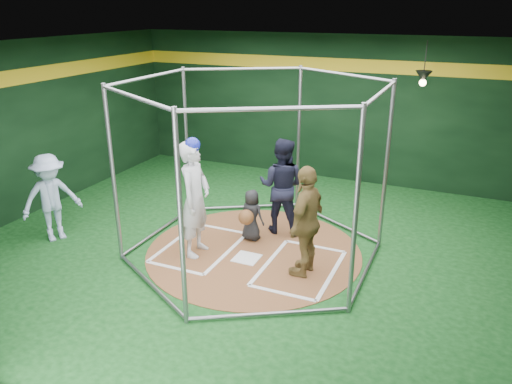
% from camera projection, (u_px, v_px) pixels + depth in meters
% --- Properties ---
extents(room_shell, '(10.10, 9.10, 3.53)m').
position_uv_depth(room_shell, '(254.00, 157.00, 8.26)').
color(room_shell, '#0D3A12').
rests_on(room_shell, ground).
extents(clay_disc, '(3.80, 3.80, 0.01)m').
position_uv_depth(clay_disc, '(254.00, 251.00, 8.87)').
color(clay_disc, brown).
rests_on(clay_disc, ground).
extents(home_plate, '(0.43, 0.43, 0.01)m').
position_uv_depth(home_plate, '(247.00, 258.00, 8.61)').
color(home_plate, white).
rests_on(home_plate, clay_disc).
extents(batter_box_left, '(1.17, 1.77, 0.01)m').
position_uv_depth(batter_box_left, '(200.00, 247.00, 9.01)').
color(batter_box_left, white).
rests_on(batter_box_left, clay_disc).
extents(batter_box_right, '(1.17, 1.77, 0.01)m').
position_uv_depth(batter_box_right, '(300.00, 268.00, 8.30)').
color(batter_box_right, white).
rests_on(batter_box_right, clay_disc).
extents(batting_cage, '(4.05, 4.67, 3.00)m').
position_uv_depth(batting_cage, '(254.00, 172.00, 8.34)').
color(batting_cage, gray).
rests_on(batting_cage, ground).
extents(pendant_lamp_near, '(0.34, 0.34, 0.90)m').
position_uv_depth(pendant_lamp_near, '(423.00, 77.00, 10.17)').
color(pendant_lamp_near, black).
rests_on(pendant_lamp_near, room_shell).
extents(batter_figure, '(0.55, 0.78, 2.09)m').
position_uv_depth(batter_figure, '(195.00, 198.00, 8.46)').
color(batter_figure, silver).
rests_on(batter_figure, clay_disc).
extents(visitor_leopard, '(0.55, 1.11, 1.83)m').
position_uv_depth(visitor_leopard, '(307.00, 221.00, 7.85)').
color(visitor_leopard, '#A18345').
rests_on(visitor_leopard, clay_disc).
extents(catcher_figure, '(0.52, 0.58, 0.97)m').
position_uv_depth(catcher_figure, '(251.00, 215.00, 9.13)').
color(catcher_figure, black).
rests_on(catcher_figure, clay_disc).
extents(umpire, '(0.95, 0.77, 1.84)m').
position_uv_depth(umpire, '(282.00, 186.00, 9.35)').
color(umpire, black).
rests_on(umpire, clay_disc).
extents(bystander_blue, '(1.05, 1.22, 1.64)m').
position_uv_depth(bystander_blue, '(51.00, 198.00, 9.08)').
color(bystander_blue, '#A9BCDF').
rests_on(bystander_blue, ground).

